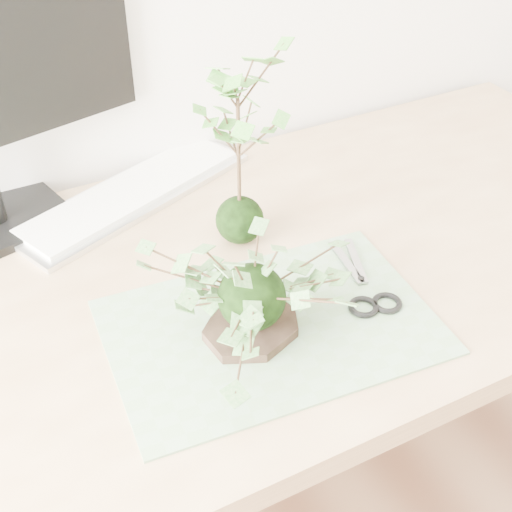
% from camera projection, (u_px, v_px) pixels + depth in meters
% --- Properties ---
extents(desk, '(1.60, 0.70, 0.74)m').
position_uv_depth(desk, '(247.00, 312.00, 1.14)').
color(desk, tan).
rests_on(desk, ground_plane).
extents(cutting_mat, '(0.47, 0.33, 0.00)m').
position_uv_depth(cutting_mat, '(271.00, 327.00, 0.99)').
color(cutting_mat, gray).
rests_on(cutting_mat, desk).
extents(stone_dish, '(0.19, 0.19, 0.01)m').
position_uv_depth(stone_dish, '(252.00, 326.00, 0.97)').
color(stone_dish, black).
rests_on(stone_dish, cutting_mat).
extents(ivy_kokedama, '(0.29, 0.29, 0.18)m').
position_uv_depth(ivy_kokedama, '(252.00, 272.00, 0.91)').
color(ivy_kokedama, black).
rests_on(ivy_kokedama, stone_dish).
extents(maple_kokedama, '(0.23, 0.23, 0.32)m').
position_uv_depth(maple_kokedama, '(238.00, 112.00, 1.01)').
color(maple_kokedama, black).
rests_on(maple_kokedama, desk).
extents(keyboard, '(0.47, 0.29, 0.02)m').
position_uv_depth(keyboard, '(133.00, 193.00, 1.24)').
color(keyboard, silver).
rests_on(keyboard, desk).
extents(scissors, '(0.09, 0.18, 0.01)m').
position_uv_depth(scissors, '(373.00, 294.00, 1.03)').
color(scissors, gray).
rests_on(scissors, cutting_mat).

